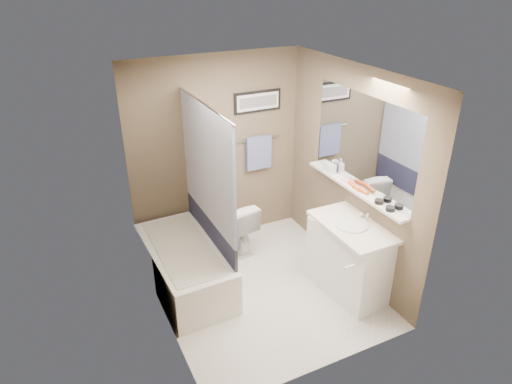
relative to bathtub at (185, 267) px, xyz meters
name	(u,v)px	position (x,y,z in m)	size (l,w,h in m)	color
ground	(262,288)	(0.75, -0.44, -0.25)	(2.50, 2.50, 0.00)	silver
ceiling	(263,76)	(0.75, -0.44, 2.13)	(2.20, 2.50, 0.04)	silver
wall_back	(217,153)	(0.75, 0.79, 0.95)	(2.20, 0.04, 2.40)	brown
wall_front	(332,256)	(0.75, -1.67, 0.95)	(2.20, 0.04, 2.40)	brown
wall_left	(158,217)	(-0.33, -0.44, 0.95)	(0.04, 2.50, 2.40)	brown
wall_right	(350,174)	(1.83, -0.44, 0.95)	(0.04, 2.50, 2.40)	brown
tile_surround	(146,212)	(-0.34, 0.06, 0.75)	(0.02, 1.55, 2.00)	#C3B293
curtain_rod	(204,104)	(0.35, 0.06, 1.80)	(0.02, 0.02, 1.55)	silver
curtain_upper	(207,165)	(0.35, 0.06, 1.15)	(0.03, 1.45, 1.28)	silver
curtain_lower	(211,232)	(0.35, 0.06, 0.33)	(0.03, 1.45, 0.36)	#292C4E
mirror	(363,143)	(1.84, -0.59, 1.37)	(0.02, 1.60, 1.00)	silver
shelf	(354,189)	(1.79, -0.59, 0.85)	(0.12, 1.60, 0.03)	silver
towel_bar	(258,139)	(1.30, 0.78, 1.05)	(0.02, 0.02, 0.60)	silver
towel	(259,153)	(1.30, 0.76, 0.87)	(0.34, 0.05, 0.44)	#90A0D2
art_frame	(258,101)	(1.30, 0.80, 1.53)	(0.62, 0.03, 0.26)	black
art_mat	(258,102)	(1.30, 0.78, 1.53)	(0.56, 0.00, 0.20)	white
art_image	(258,102)	(1.30, 0.78, 1.53)	(0.50, 0.00, 0.13)	#595959
door	(384,260)	(1.30, -1.68, 0.75)	(0.80, 0.02, 2.00)	silver
door_handle	(349,267)	(0.97, -1.63, 0.75)	(0.02, 0.02, 0.10)	silver
bathtub	(185,267)	(0.00, 0.00, 0.00)	(0.70, 1.50, 0.50)	white
tub_rim	(183,248)	(0.00, 0.00, 0.25)	(0.56, 1.36, 0.02)	silver
toilet	(234,225)	(0.81, 0.45, 0.09)	(0.38, 0.66, 0.68)	white
vanity	(349,260)	(1.60, -0.87, 0.15)	(0.50, 0.90, 0.80)	white
countertop	(352,227)	(1.59, -0.87, 0.57)	(0.54, 0.96, 0.04)	silver
sink_basin	(352,225)	(1.58, -0.87, 0.60)	(0.34, 0.34, 0.01)	silver
faucet_spout	(368,217)	(1.78, -0.87, 0.64)	(0.02, 0.02, 0.10)	silver
faucet_knob	(362,214)	(1.78, -0.77, 0.62)	(0.05, 0.05, 0.05)	silver
candle_bowl_near	(390,209)	(1.79, -1.17, 0.89)	(0.09, 0.09, 0.04)	black
candle_bowl_far	(379,202)	(1.79, -1.00, 0.89)	(0.09, 0.09, 0.04)	black
hair_brush_front	(360,189)	(1.79, -0.70, 0.89)	(0.04, 0.04, 0.22)	#C65E1C
hair_brush_back	(355,186)	(1.79, -0.60, 0.89)	(0.04, 0.04, 0.22)	#ED4921
pink_comb	(346,182)	(1.79, -0.43, 0.87)	(0.03, 0.16, 0.01)	pink
glass_jar	(327,166)	(1.79, -0.07, 0.92)	(0.08, 0.08, 0.10)	silver
soap_bottle	(332,167)	(1.79, -0.17, 0.94)	(0.07, 0.07, 0.16)	#999999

